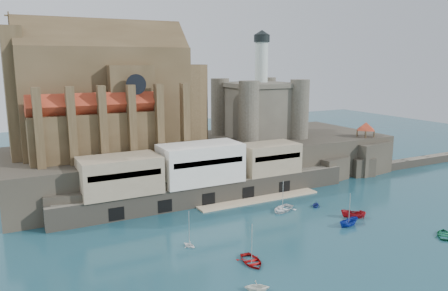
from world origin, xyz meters
TOP-DOWN VIEW (x-y plane):
  - ground at (0.00, 0.00)m, footprint 300.00×300.00m
  - promontory at (-0.19, 39.37)m, footprint 100.00×36.00m
  - quay at (-10.19, 23.07)m, footprint 70.00×12.00m
  - church at (-24.13, 41.85)m, footprint 47.00×25.93m
  - castle_keep at (16.08, 41.08)m, footprint 21.20×21.20m
  - rock_outcrop at (42.00, 25.84)m, footprint 14.50×10.50m
  - pavilion at (42.00, 26.00)m, footprint 6.40×6.40m
  - breakwater at (66.00, 24.00)m, footprint 40.00×3.00m
  - boat_0 at (-15.88, -7.97)m, footprint 4.18×1.66m
  - boat_1 at (-19.58, -15.43)m, footprint 3.02×3.50m
  - boat_2 at (8.61, -3.37)m, footprint 1.96×1.92m
  - boat_3 at (20.45, -15.12)m, footprint 3.31×3.65m
  - boat_4 at (-22.09, 2.08)m, footprint 2.56×2.04m
  - boat_5 at (12.53, -0.51)m, footprint 2.63×2.62m
  - boat_6 at (2.49, 9.65)m, footprint 3.16×4.64m
  - boat_7 at (10.26, 8.29)m, footprint 2.84×3.01m

SIDE VIEW (x-z plane):
  - ground at x=0.00m, z-range 0.00..0.00m
  - breakwater at x=66.00m, z-range -1.20..1.20m
  - boat_0 at x=-15.88m, z-range -2.84..2.84m
  - boat_1 at x=-19.58m, z-range -1.73..1.73m
  - boat_2 at x=8.61m, z-range -2.31..2.31m
  - boat_3 at x=20.45m, z-range -2.68..2.68m
  - boat_4 at x=-22.09m, z-range -1.29..1.29m
  - boat_5 at x=12.53m, z-range -2.46..2.46m
  - boat_6 at x=2.49m, z-range -3.17..3.17m
  - boat_7 at x=10.26m, z-range -1.50..1.50m
  - rock_outcrop at x=42.00m, z-range -0.33..8.37m
  - promontory at x=-0.19m, z-range -0.08..9.92m
  - quay at x=-10.19m, z-range -0.46..12.59m
  - pavilion at x=42.00m, z-range 10.03..15.43m
  - castle_keep at x=16.08m, z-range 3.66..32.96m
  - church at x=-24.13m, z-range 6.88..37.38m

